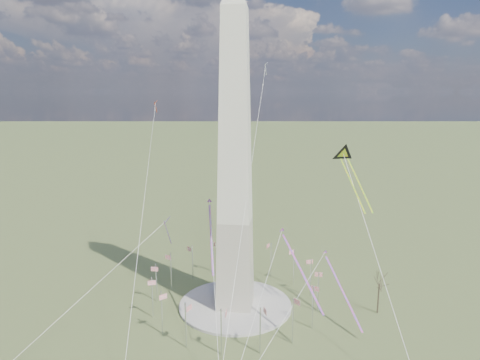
# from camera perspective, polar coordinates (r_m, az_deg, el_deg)

# --- Properties ---
(ground) EXTENTS (2000.00, 2000.00, 0.00)m
(ground) POSITION_cam_1_polar(r_m,az_deg,el_deg) (143.13, -0.63, -16.46)
(ground) COLOR #465F2F
(ground) RESTS_ON ground
(plaza) EXTENTS (36.00, 36.00, 0.80)m
(plaza) POSITION_cam_1_polar(r_m,az_deg,el_deg) (142.94, -0.63, -16.32)
(plaza) COLOR #B0A9A1
(plaza) RESTS_ON ground
(washington_monument) EXTENTS (15.56, 15.56, 100.00)m
(washington_monument) POSITION_cam_1_polar(r_m,az_deg,el_deg) (127.74, -0.67, 2.88)
(washington_monument) COLOR #AF9F93
(washington_monument) RESTS_ON plaza
(flagpole_ring) EXTENTS (54.40, 54.40, 13.00)m
(flagpole_ring) POSITION_cam_1_polar(r_m,az_deg,el_deg) (139.85, -0.63, -13.83)
(flagpole_ring) COLOR silver
(flagpole_ring) RESTS_ON ground
(tree_near) EXTENTS (8.38, 8.38, 14.66)m
(tree_near) POSITION_cam_1_polar(r_m,az_deg,el_deg) (141.34, 18.10, -12.74)
(tree_near) COLOR #4E442F
(tree_near) RESTS_ON ground
(kite_delta_black) EXTENTS (11.11, 20.98, 17.12)m
(kite_delta_black) POSITION_cam_1_polar(r_m,az_deg,el_deg) (134.37, 13.79, 2.97)
(kite_delta_black) COLOR black
(kite_delta_black) RESTS_ON ground
(kite_diamond_purple) EXTENTS (1.94, 3.15, 10.06)m
(kite_diamond_purple) POSITION_cam_1_polar(r_m,az_deg,el_deg) (145.17, -9.68, -5.65)
(kite_diamond_purple) COLOR #38176A
(kite_diamond_purple) RESTS_ON ground
(kite_streamer_left) EXTENTS (13.19, 21.88, 16.71)m
(kite_streamer_left) POSITION_cam_1_polar(r_m,az_deg,el_deg) (124.60, 7.30, -10.12)
(kite_streamer_left) COLOR #FB273A
(kite_streamer_left) RESTS_ON ground
(kite_streamer_mid) EXTENTS (7.10, 24.02, 16.74)m
(kite_streamer_mid) POSITION_cam_1_polar(r_m,az_deg,el_deg) (134.32, -3.94, -5.93)
(kite_streamer_mid) COLOR #FB273A
(kite_streamer_mid) RESTS_ON ground
(kite_streamer_right) EXTENTS (10.97, 21.88, 16.09)m
(kite_streamer_right) POSITION_cam_1_polar(r_m,az_deg,el_deg) (136.94, 12.77, -12.61)
(kite_streamer_right) COLOR #FB273A
(kite_streamer_right) RESTS_ON ground
(kite_small_red) EXTENTS (1.44, 1.88, 4.85)m
(kite_small_red) POSITION_cam_1_polar(r_m,az_deg,el_deg) (169.38, -11.18, 9.98)
(kite_small_red) COLOR red
(kite_small_red) RESTS_ON ground
(kite_small_white) EXTENTS (1.26, 2.10, 5.02)m
(kite_small_white) POSITION_cam_1_polar(r_m,az_deg,el_deg) (174.71, 3.46, 15.01)
(kite_small_white) COLOR silver
(kite_small_white) RESTS_ON ground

